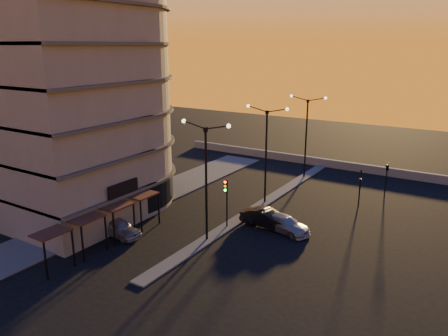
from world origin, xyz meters
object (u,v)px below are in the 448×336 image
(car_sedan, at_px, (267,218))
(traffic_light_main, at_px, (226,196))
(streetlamp_mid, at_px, (266,147))
(car_hatchback, at_px, (119,228))
(car_wagon, at_px, (285,224))

(car_sedan, bearing_deg, traffic_light_main, 129.74)
(streetlamp_mid, bearing_deg, car_sedan, -61.27)
(traffic_light_main, relative_size, car_sedan, 0.93)
(streetlamp_mid, distance_m, car_hatchback, 15.39)
(traffic_light_main, xyz_separation_m, car_hatchback, (-6.50, -5.94, -2.18))
(traffic_light_main, xyz_separation_m, car_wagon, (4.50, 1.98, -2.23))
(traffic_light_main, bearing_deg, car_hatchback, -137.56)
(traffic_light_main, bearing_deg, car_wagon, 23.73)
(streetlamp_mid, relative_size, traffic_light_main, 2.24)
(streetlamp_mid, height_order, car_hatchback, streetlamp_mid)
(car_wagon, bearing_deg, car_hatchback, 140.19)
(car_sedan, bearing_deg, car_wagon, -90.91)
(streetlamp_mid, distance_m, car_wagon, 8.43)
(streetlamp_mid, height_order, traffic_light_main, streetlamp_mid)
(car_sedan, xyz_separation_m, car_wagon, (1.74, -0.11, -0.09))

